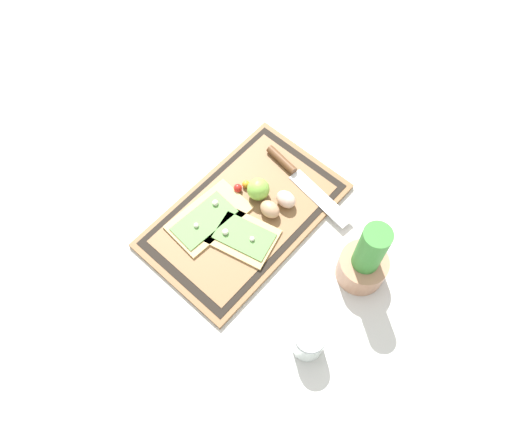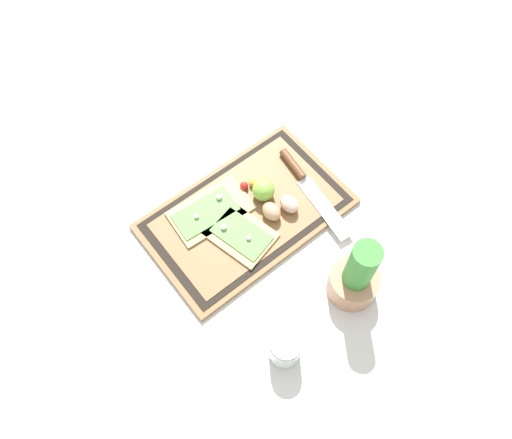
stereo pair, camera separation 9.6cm
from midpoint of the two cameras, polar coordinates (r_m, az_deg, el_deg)
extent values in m
plane|color=silver|center=(1.30, 1.01, 0.37)|extent=(6.00, 6.00, 0.00)
cube|color=brown|center=(1.30, 1.02, 0.51)|extent=(0.52, 0.32, 0.01)
cube|color=black|center=(1.29, 1.02, 0.67)|extent=(0.49, 0.29, 0.00)
cube|color=brown|center=(1.29, 1.03, 0.70)|extent=(0.45, 0.26, 0.00)
cube|color=tan|center=(1.29, -3.08, 0.87)|extent=(0.22, 0.13, 0.01)
cube|color=#568942|center=(1.28, -3.68, 0.64)|extent=(0.17, 0.10, 0.00)
sphere|color=silver|center=(1.29, -2.12, 2.41)|extent=(0.02, 0.02, 0.02)
sphere|color=silver|center=(1.27, -4.67, 0.18)|extent=(0.01, 0.01, 0.01)
cube|color=tan|center=(1.26, 0.04, -1.60)|extent=(0.16, 0.20, 0.01)
cube|color=#568942|center=(1.25, 0.53, -1.84)|extent=(0.12, 0.16, 0.00)
sphere|color=silver|center=(1.25, -1.53, -1.05)|extent=(0.02, 0.02, 0.02)
sphere|color=silver|center=(1.24, 1.37, -2.30)|extent=(0.01, 0.01, 0.01)
cube|color=silver|center=(1.31, 9.91, 1.18)|extent=(0.07, 0.21, 0.00)
cylinder|color=brown|center=(1.36, 6.26, 6.17)|extent=(0.03, 0.10, 0.02)
ellipsoid|color=tan|center=(1.27, 3.94, 0.76)|extent=(0.04, 0.05, 0.04)
ellipsoid|color=beige|center=(1.28, 5.96, 1.64)|extent=(0.04, 0.05, 0.04)
sphere|color=#7FB742|center=(1.29, 2.99, 3.23)|extent=(0.06, 0.06, 0.06)
sphere|color=red|center=(1.31, 0.72, 3.71)|extent=(0.02, 0.02, 0.02)
sphere|color=gold|center=(1.32, 1.72, 4.02)|extent=(0.02, 0.02, 0.02)
cylinder|color=#AD7A5B|center=(1.22, 13.25, -7.30)|extent=(0.12, 0.12, 0.08)
cylinder|color=#388433|center=(1.13, 14.20, -5.68)|extent=(0.06, 0.06, 0.19)
cylinder|color=silver|center=(1.15, 5.78, -14.71)|extent=(0.07, 0.07, 0.08)
cylinder|color=#B73323|center=(1.17, 5.67, -14.97)|extent=(0.06, 0.06, 0.03)
cylinder|color=silver|center=(1.10, 5.99, -14.20)|extent=(0.07, 0.07, 0.01)
camera|label=1|loc=(0.05, -87.81, 4.22)|focal=35.00mm
camera|label=2|loc=(0.05, 92.19, -4.22)|focal=35.00mm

